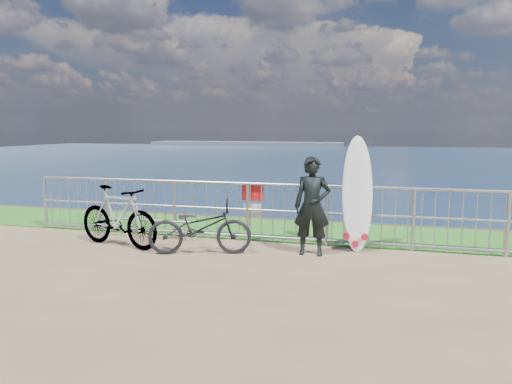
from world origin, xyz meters
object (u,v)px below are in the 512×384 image
(surfer, at_px, (312,206))
(bicycle_near, at_px, (200,227))
(bicycle_far, at_px, (118,216))
(surfboard, at_px, (357,198))

(surfer, xyz_separation_m, bicycle_near, (-1.85, -0.46, -0.37))
(bicycle_far, bearing_deg, surfer, -68.79)
(surfer, distance_m, bicycle_near, 1.94)
(surfer, relative_size, bicycle_far, 0.90)
(surfboard, bearing_deg, bicycle_far, -167.94)
(bicycle_far, bearing_deg, bicycle_near, -78.32)
(surfer, xyz_separation_m, bicycle_far, (-3.46, -0.36, -0.28))
(surfer, bearing_deg, bicycle_far, -177.91)
(surfboard, distance_m, bicycle_far, 4.28)
(surfboard, xyz_separation_m, bicycle_near, (-2.56, -0.99, -0.47))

